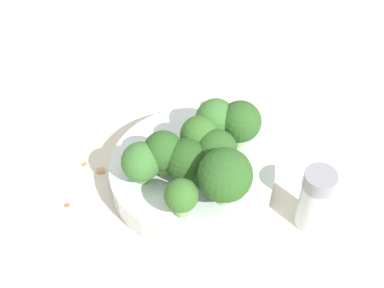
% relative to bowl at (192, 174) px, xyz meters
% --- Properties ---
extents(ground_plane, '(3.00, 3.00, 0.00)m').
position_rel_bowl_xyz_m(ground_plane, '(0.00, 0.00, -0.02)').
color(ground_plane, beige).
extents(bowl, '(0.19, 0.19, 0.03)m').
position_rel_bowl_xyz_m(bowl, '(0.00, 0.00, 0.00)').
color(bowl, silver).
rests_on(bowl, ground_plane).
extents(broccoli_floret_0, '(0.05, 0.05, 0.05)m').
position_rel_bowl_xyz_m(broccoli_floret_0, '(-0.01, 0.02, 0.04)').
color(broccoli_floret_0, '#84AD66').
rests_on(broccoli_floret_0, bowl).
extents(broccoli_floret_1, '(0.05, 0.05, 0.06)m').
position_rel_bowl_xyz_m(broccoli_floret_1, '(-0.03, -0.01, 0.05)').
color(broccoli_floret_1, '#7A9E5B').
rests_on(broccoli_floret_1, bowl).
extents(broccoli_floret_2, '(0.04, 0.04, 0.06)m').
position_rel_bowl_xyz_m(broccoli_floret_2, '(0.00, -0.01, 0.05)').
color(broccoli_floret_2, '#84AD66').
rests_on(broccoli_floret_2, bowl).
extents(broccoli_floret_3, '(0.04, 0.04, 0.05)m').
position_rel_bowl_xyz_m(broccoli_floret_3, '(0.03, 0.05, 0.04)').
color(broccoli_floret_3, '#7A9E5B').
rests_on(broccoli_floret_3, bowl).
extents(broccoli_floret_4, '(0.06, 0.06, 0.07)m').
position_rel_bowl_xyz_m(broccoli_floret_4, '(-0.06, 0.02, 0.06)').
color(broccoli_floret_4, '#8EB770').
rests_on(broccoli_floret_4, bowl).
extents(broccoli_floret_5, '(0.05, 0.05, 0.06)m').
position_rel_bowl_xyz_m(broccoli_floret_5, '(0.00, -0.05, 0.05)').
color(broccoli_floret_5, '#84AD66').
rests_on(broccoli_floret_5, bowl).
extents(broccoli_floret_6, '(0.05, 0.05, 0.06)m').
position_rel_bowl_xyz_m(broccoli_floret_6, '(0.02, 0.02, 0.05)').
color(broccoli_floret_6, '#8EB770').
rests_on(broccoli_floret_6, bowl).
extents(broccoli_floret_7, '(0.04, 0.04, 0.05)m').
position_rel_bowl_xyz_m(broccoli_floret_7, '(-0.03, 0.06, 0.04)').
color(broccoli_floret_7, '#84AD66').
rests_on(broccoli_floret_7, bowl).
extents(broccoli_floret_8, '(0.05, 0.05, 0.06)m').
position_rel_bowl_xyz_m(broccoli_floret_8, '(-0.03, -0.06, 0.05)').
color(broccoli_floret_8, '#8EB770').
rests_on(broccoli_floret_8, bowl).
extents(pepper_shaker, '(0.03, 0.03, 0.08)m').
position_rel_bowl_xyz_m(pepper_shaker, '(-0.14, -0.03, 0.03)').
color(pepper_shaker, silver).
rests_on(pepper_shaker, ground_plane).
extents(almond_crumb_0, '(0.01, 0.01, 0.01)m').
position_rel_bowl_xyz_m(almond_crumb_0, '(-0.13, -0.02, -0.01)').
color(almond_crumb_0, olive).
rests_on(almond_crumb_0, ground_plane).
extents(almond_crumb_1, '(0.01, 0.01, 0.01)m').
position_rel_bowl_xyz_m(almond_crumb_1, '(0.10, 0.05, -0.01)').
color(almond_crumb_1, tan).
rests_on(almond_crumb_1, ground_plane).
extents(almond_crumb_2, '(0.01, 0.01, 0.01)m').
position_rel_bowl_xyz_m(almond_crumb_2, '(0.12, 0.05, -0.01)').
color(almond_crumb_2, '#AD7F4C').
rests_on(almond_crumb_2, ground_plane).
extents(almond_crumb_3, '(0.01, 0.01, 0.01)m').
position_rel_bowl_xyz_m(almond_crumb_3, '(0.10, 0.11, -0.01)').
color(almond_crumb_3, olive).
rests_on(almond_crumb_3, ground_plane).
extents(almond_crumb_4, '(0.01, 0.01, 0.01)m').
position_rel_bowl_xyz_m(almond_crumb_4, '(0.06, -0.12, -0.01)').
color(almond_crumb_4, olive).
rests_on(almond_crumb_4, ground_plane).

